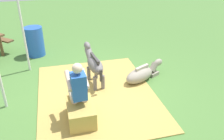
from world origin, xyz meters
TOP-DOWN VIEW (x-y plane):
  - ground_plane at (0.00, 0.00)m, footprint 24.00×24.00m
  - hay_patch at (-0.22, 0.20)m, footprint 3.52×2.73m
  - hay_bale at (-1.12, 0.69)m, footprint 0.79×0.52m
  - person_seated at (-0.96, 0.70)m, footprint 0.68×0.44m
  - pony_standing at (0.32, 0.14)m, footprint 1.35×0.41m
  - pony_lying at (0.16, -1.10)m, footprint 0.85×1.31m
  - water_barrel at (2.57, 1.66)m, footprint 0.57×0.57m
  - tent_pole_right at (1.52, 1.82)m, footprint 0.06×0.06m

SIDE VIEW (x-z plane):
  - ground_plane at x=0.00m, z-range 0.00..0.00m
  - hay_patch at x=-0.22m, z-range 0.00..0.02m
  - pony_lying at x=0.16m, z-range -0.02..0.40m
  - hay_bale at x=-1.12m, z-range 0.00..0.40m
  - water_barrel at x=2.57m, z-range 0.00..0.94m
  - pony_standing at x=0.32m, z-range 0.10..1.02m
  - person_seated at x=-0.96m, z-range 0.05..1.34m
  - tent_pole_right at x=1.52m, z-range 0.00..2.46m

